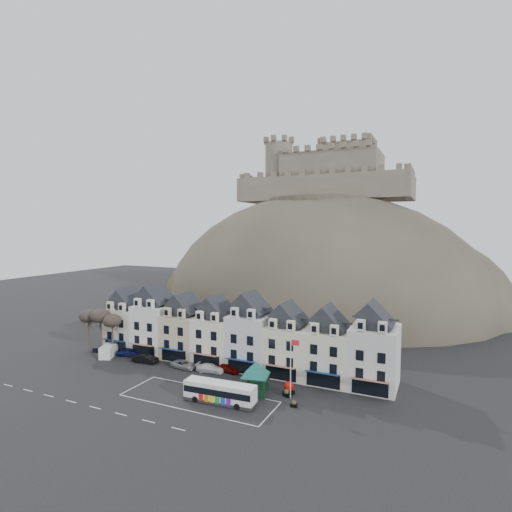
{
  "coord_description": "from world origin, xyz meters",
  "views": [
    {
      "loc": [
        32.25,
        -44.9,
        24.08
      ],
      "look_at": [
        0.4,
        24.0,
        18.61
      ],
      "focal_mm": 28.0,
      "sensor_mm": 36.0,
      "label": 1
    }
  ],
  "objects_px": {
    "bus": "(220,392)",
    "car_white": "(210,368)",
    "car_navy": "(129,352)",
    "car_black": "(145,358)",
    "red_buoy": "(289,388)",
    "flagpole": "(291,364)",
    "white_van": "(109,350)",
    "car_maroon": "(228,368)",
    "car_charcoal": "(260,373)",
    "car_silver": "(184,364)",
    "bus_shelter": "(256,369)"
  },
  "relations": [
    {
      "from": "bus_shelter",
      "to": "car_silver",
      "type": "xyz_separation_m",
      "value": [
        -15.59,
        4.42,
        -3.01
      ]
    },
    {
      "from": "red_buoy",
      "to": "car_white",
      "type": "distance_m",
      "value": 15.2
    },
    {
      "from": "bus",
      "to": "white_van",
      "type": "xyz_separation_m",
      "value": [
        -28.85,
        8.61,
        -0.51
      ]
    },
    {
      "from": "car_black",
      "to": "car_maroon",
      "type": "xyz_separation_m",
      "value": [
        15.56,
        2.14,
        -0.05
      ]
    },
    {
      "from": "car_silver",
      "to": "car_white",
      "type": "height_order",
      "value": "car_white"
    },
    {
      "from": "bus",
      "to": "white_van",
      "type": "relative_size",
      "value": 2.0
    },
    {
      "from": "red_buoy",
      "to": "white_van",
      "type": "xyz_separation_m",
      "value": [
        -36.46,
        1.96,
        0.12
      ]
    },
    {
      "from": "car_black",
      "to": "car_white",
      "type": "height_order",
      "value": "car_black"
    },
    {
      "from": "bus",
      "to": "flagpole",
      "type": "distance_m",
      "value": 10.57
    },
    {
      "from": "car_black",
      "to": "car_maroon",
      "type": "relative_size",
      "value": 1.11
    },
    {
      "from": "bus",
      "to": "bus_shelter",
      "type": "bearing_deg",
      "value": 52.21
    },
    {
      "from": "bus_shelter",
      "to": "car_navy",
      "type": "xyz_separation_m",
      "value": [
        -28.66,
        5.58,
        -2.91
      ]
    },
    {
      "from": "bus",
      "to": "car_black",
      "type": "xyz_separation_m",
      "value": [
        -20.19,
        8.57,
        -0.82
      ]
    },
    {
      "from": "bus_shelter",
      "to": "car_black",
      "type": "height_order",
      "value": "bus_shelter"
    },
    {
      "from": "white_van",
      "to": "red_buoy",
      "type": "bearing_deg",
      "value": -27.47
    },
    {
      "from": "bus",
      "to": "flagpole",
      "type": "height_order",
      "value": "flagpole"
    },
    {
      "from": "car_white",
      "to": "white_van",
      "type": "bearing_deg",
      "value": 83.42
    },
    {
      "from": "red_buoy",
      "to": "car_charcoal",
      "type": "xyz_separation_m",
      "value": [
        -6.39,
        4.06,
        -0.23
      ]
    },
    {
      "from": "bus_shelter",
      "to": "car_charcoal",
      "type": "relative_size",
      "value": 1.63
    },
    {
      "from": "flagpole",
      "to": "bus",
      "type": "bearing_deg",
      "value": -146.78
    },
    {
      "from": "bus",
      "to": "car_navy",
      "type": "relative_size",
      "value": 2.31
    },
    {
      "from": "car_navy",
      "to": "car_white",
      "type": "bearing_deg",
      "value": -116.85
    },
    {
      "from": "red_buoy",
      "to": "flagpole",
      "type": "xyz_separation_m",
      "value": [
        0.77,
        -1.16,
        3.99
      ]
    },
    {
      "from": "car_navy",
      "to": "car_black",
      "type": "distance_m",
      "value": 5.52
    },
    {
      "from": "flagpole",
      "to": "car_black",
      "type": "relative_size",
      "value": 1.85
    },
    {
      "from": "white_van",
      "to": "car_navy",
      "type": "bearing_deg",
      "value": 1.79
    },
    {
      "from": "car_silver",
      "to": "car_maroon",
      "type": "xyz_separation_m",
      "value": [
        7.73,
        1.58,
        0.06
      ]
    },
    {
      "from": "car_silver",
      "to": "car_charcoal",
      "type": "xyz_separation_m",
      "value": [
        13.58,
        1.58,
        0.08
      ]
    },
    {
      "from": "flagpole",
      "to": "car_silver",
      "type": "distance_m",
      "value": 21.5
    },
    {
      "from": "car_charcoal",
      "to": "flagpole",
      "type": "bearing_deg",
      "value": -151.03
    },
    {
      "from": "flagpole",
      "to": "car_maroon",
      "type": "bearing_deg",
      "value": 158.16
    },
    {
      "from": "flagpole",
      "to": "car_silver",
      "type": "xyz_separation_m",
      "value": [
        -20.75,
        3.64,
        -4.3
      ]
    },
    {
      "from": "bus",
      "to": "white_van",
      "type": "distance_m",
      "value": 30.11
    },
    {
      "from": "bus_shelter",
      "to": "car_charcoal",
      "type": "height_order",
      "value": "bus_shelter"
    },
    {
      "from": "car_navy",
      "to": "car_charcoal",
      "type": "bearing_deg",
      "value": -113.27
    },
    {
      "from": "red_buoy",
      "to": "car_navy",
      "type": "distance_m",
      "value": 33.24
    },
    {
      "from": "car_white",
      "to": "car_charcoal",
      "type": "bearing_deg",
      "value": -90.38
    },
    {
      "from": "flagpole",
      "to": "car_navy",
      "type": "bearing_deg",
      "value": 171.92
    },
    {
      "from": "flagpole",
      "to": "car_black",
      "type": "distance_m",
      "value": 29.04
    },
    {
      "from": "red_buoy",
      "to": "car_white",
      "type": "bearing_deg",
      "value": 169.42
    },
    {
      "from": "red_buoy",
      "to": "flagpole",
      "type": "bearing_deg",
      "value": -56.28
    },
    {
      "from": "car_black",
      "to": "car_charcoal",
      "type": "xyz_separation_m",
      "value": [
        21.41,
        2.14,
        -0.04
      ]
    },
    {
      "from": "car_black",
      "to": "car_silver",
      "type": "distance_m",
      "value": 7.85
    },
    {
      "from": "red_buoy",
      "to": "car_charcoal",
      "type": "bearing_deg",
      "value": 147.6
    },
    {
      "from": "flagpole",
      "to": "white_van",
      "type": "distance_m",
      "value": 37.57
    },
    {
      "from": "red_buoy",
      "to": "car_maroon",
      "type": "distance_m",
      "value": 12.9
    },
    {
      "from": "bus_shelter",
      "to": "car_black",
      "type": "bearing_deg",
      "value": 158.62
    },
    {
      "from": "car_navy",
      "to": "car_silver",
      "type": "xyz_separation_m",
      "value": [
        13.07,
        -1.16,
        -0.1
      ]
    },
    {
      "from": "bus",
      "to": "car_white",
      "type": "height_order",
      "value": "bus"
    },
    {
      "from": "car_black",
      "to": "car_charcoal",
      "type": "relative_size",
      "value": 1.05
    }
  ]
}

